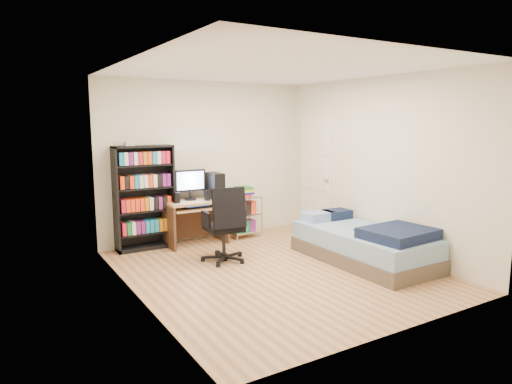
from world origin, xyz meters
TOP-DOWN VIEW (x-y plane):
  - room at (0.00, 0.00)m, footprint 3.58×4.08m
  - media_shelf at (-1.08, 1.84)m, footprint 0.86×0.29m
  - computer_desk at (-0.25, 1.73)m, footprint 0.91×0.53m
  - office_chair at (-0.36, 0.67)m, footprint 0.68×0.68m
  - wire_cart at (0.50, 1.69)m, footprint 0.55×0.42m
  - bed at (1.24, -0.32)m, footprint 0.99×1.97m
  - door at (1.72, 1.35)m, footprint 0.12×0.80m

SIDE VIEW (x-z plane):
  - bed at x=1.24m, z-range -0.03..0.53m
  - office_chair at x=-0.36m, z-range -0.19..0.85m
  - wire_cart at x=0.50m, z-range 0.13..0.96m
  - computer_desk at x=-0.25m, z-range 0.05..1.19m
  - media_shelf at x=-1.08m, z-range -0.01..1.59m
  - door at x=1.72m, z-range 0.00..2.00m
  - room at x=0.00m, z-range -0.04..2.54m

